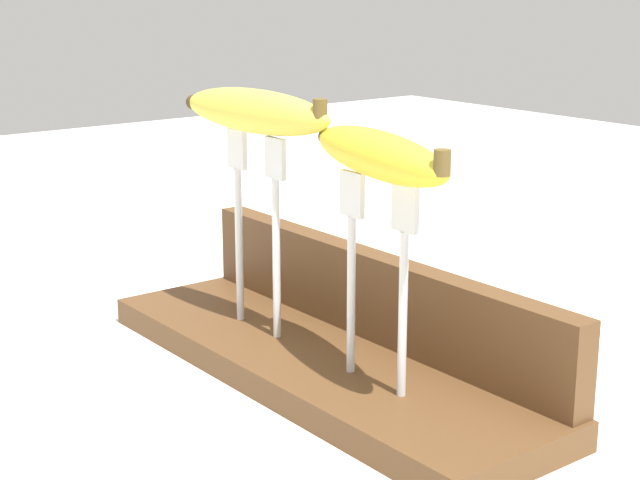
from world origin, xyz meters
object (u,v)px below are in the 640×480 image
at_px(banana_raised_left, 255,111).
at_px(fork_stand_left, 257,214).
at_px(fork_fallen_near, 86,439).
at_px(fork_stand_right, 377,262).
at_px(banana_raised_right, 378,154).

bearing_deg(banana_raised_left, fork_stand_left, 6.26).
bearing_deg(fork_fallen_near, fork_stand_left, 109.85).
relative_size(fork_stand_right, fork_fallen_near, 1.10).
bearing_deg(fork_stand_right, banana_raised_left, -180.00).
xyz_separation_m(fork_stand_left, banana_raised_right, (0.17, 0.00, 0.08)).
bearing_deg(banana_raised_left, banana_raised_right, 0.01).
height_order(fork_stand_left, fork_stand_right, fork_stand_left).
relative_size(fork_stand_left, fork_fallen_near, 1.19).
distance_m(fork_stand_right, banana_raised_left, 0.19).
bearing_deg(banana_raised_right, fork_stand_left, -179.99).
bearing_deg(banana_raised_right, fork_stand_right, -13.16).
bearing_deg(banana_raised_left, fork_fallen_near, -70.13).
xyz_separation_m(fork_stand_left, banana_raised_left, (-0.00, -0.00, 0.09)).
xyz_separation_m(fork_stand_left, fork_stand_right, (0.17, 0.00, -0.01)).
relative_size(fork_stand_right, banana_raised_left, 0.88).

